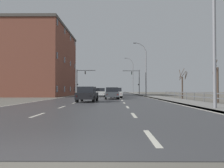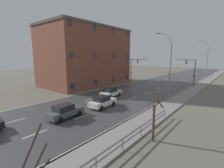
# 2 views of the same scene
# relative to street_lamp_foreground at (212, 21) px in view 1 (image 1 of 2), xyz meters

# --- Properties ---
(ground_plane) EXTENTS (160.00, 160.00, 0.12)m
(ground_plane) POSITION_rel_street_lamp_foreground_xyz_m (-7.44, 37.45, -5.62)
(ground_plane) COLOR #666056
(road_asphalt_strip) EXTENTS (14.00, 120.00, 0.03)m
(road_asphalt_strip) POSITION_rel_street_lamp_foreground_xyz_m (-7.44, 49.44, -5.55)
(road_asphalt_strip) COLOR #3D3D3F
(road_asphalt_strip) RESTS_ON ground
(sidewalk_right) EXTENTS (3.00, 120.00, 0.12)m
(sidewalk_right) POSITION_rel_street_lamp_foreground_xyz_m (0.99, 49.45, -5.50)
(sidewalk_right) COLOR gray
(sidewalk_right) RESTS_ON ground
(guardrail) EXTENTS (0.07, 27.24, 1.00)m
(guardrail) POSITION_rel_street_lamp_foreground_xyz_m (2.41, 10.42, -4.85)
(guardrail) COLOR #515459
(guardrail) RESTS_ON ground
(street_lamp_foreground) EXTENTS (2.64, 0.24, 11.38)m
(street_lamp_foreground) POSITION_rel_street_lamp_foreground_xyz_m (0.00, 0.00, 0.00)
(street_lamp_foreground) COLOR slate
(street_lamp_foreground) RESTS_ON ground
(street_lamp_midground) EXTENTS (2.53, 0.24, 10.43)m
(street_lamp_midground) POSITION_rel_street_lamp_foreground_xyz_m (-0.00, 31.28, -0.46)
(street_lamp_midground) COLOR slate
(street_lamp_midground) RESTS_ON ground
(street_lamp_distant) EXTENTS (2.83, 0.24, 11.66)m
(street_lamp_distant) POSITION_rel_street_lamp_foreground_xyz_m (-0.02, 62.57, 0.12)
(street_lamp_distant) COLOR slate
(street_lamp_distant) RESTS_ON ground
(traffic_signal_right) EXTENTS (4.35, 0.36, 6.39)m
(traffic_signal_right) POSITION_rel_street_lamp_foreground_xyz_m (-0.25, 46.31, -1.44)
(traffic_signal_right) COLOR #38383A
(traffic_signal_right) RESTS_ON ground
(traffic_signal_left) EXTENTS (4.73, 0.36, 6.37)m
(traffic_signal_left) POSITION_rel_street_lamp_foreground_xyz_m (-14.54, 44.82, -1.42)
(traffic_signal_left) COLOR #38383A
(traffic_signal_left) RESTS_ON ground
(car_mid_centre) EXTENTS (1.94, 4.15, 1.57)m
(car_mid_centre) POSITION_rel_street_lamp_foreground_xyz_m (-5.72, 22.58, -4.75)
(car_mid_centre) COLOR silver
(car_mid_centre) RESTS_ON ground
(car_near_right) EXTENTS (1.97, 4.17, 1.57)m
(car_near_right) POSITION_rel_street_lamp_foreground_xyz_m (-6.34, 17.04, -4.75)
(car_near_right) COLOR #474C51
(car_near_right) RESTS_ON ground
(car_far_right) EXTENTS (1.99, 4.18, 1.57)m
(car_far_right) POSITION_rel_street_lamp_foreground_xyz_m (-8.49, 27.80, -4.75)
(car_far_right) COLOR silver
(car_far_right) RESTS_ON ground
(car_near_left) EXTENTS (2.02, 4.20, 1.57)m
(car_near_left) POSITION_rel_street_lamp_foreground_xyz_m (-8.78, 9.55, -4.75)
(car_near_left) COLOR black
(car_near_left) RESTS_ON ground
(brick_building) EXTENTS (12.43, 21.06, 13.80)m
(brick_building) POSITION_rel_street_lamp_foreground_xyz_m (-21.73, 34.27, 1.35)
(brick_building) COLOR brown
(brick_building) RESTS_ON ground
(bare_tree_near) EXTENTS (0.66, 0.76, 4.80)m
(bare_tree_near) POSITION_rel_street_lamp_foreground_xyz_m (4.17, 8.86, -3.58)
(bare_tree_near) COLOR #423328
(bare_tree_near) RESTS_ON ground
(bare_tree_mid) EXTENTS (0.99, 1.22, 4.32)m
(bare_tree_mid) POSITION_rel_street_lamp_foreground_xyz_m (3.55, 18.60, -3.62)
(bare_tree_mid) COLOR #423328
(bare_tree_mid) RESTS_ON ground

